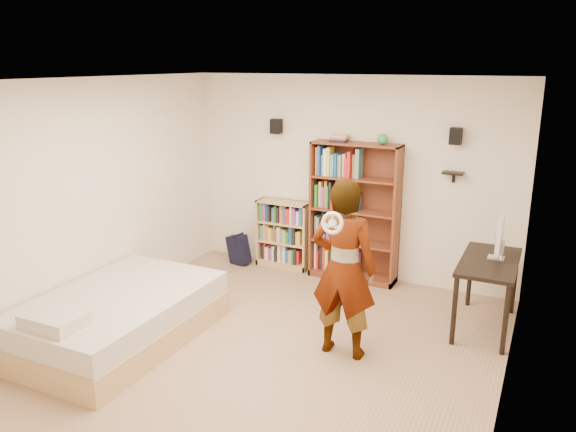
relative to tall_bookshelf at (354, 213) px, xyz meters
name	(u,v)px	position (x,y,z in m)	size (l,w,h in m)	color
ground	(263,353)	(-0.14, -2.33, -0.93)	(4.50, 5.00, 0.01)	tan
room_shell	(261,184)	(-0.14, -2.33, 0.83)	(4.52, 5.02, 2.71)	white
crown_molding	(260,84)	(-0.14, -2.33, 1.74)	(4.50, 5.00, 0.06)	white
speaker_left	(276,126)	(-1.19, 0.07, 1.07)	(0.14, 0.12, 0.20)	black
speaker_right	(456,136)	(1.21, 0.07, 1.07)	(0.14, 0.12, 0.20)	black
wall_shelf	(453,173)	(1.21, 0.08, 0.62)	(0.25, 0.16, 0.03)	black
tall_bookshelf	(354,213)	(0.00, 0.00, 0.00)	(1.17, 0.34, 1.85)	brown
low_bookshelf	(284,234)	(-1.05, 0.03, -0.45)	(0.77, 0.29, 0.96)	tan
computer_desk	(486,294)	(1.80, -0.76, -0.53)	(0.58, 1.17, 0.79)	black
imac	(498,238)	(1.86, -0.67, 0.10)	(0.09, 0.47, 0.47)	silver
daybed	(118,311)	(-1.66, -2.71, -0.61)	(1.41, 2.17, 0.64)	beige
person	(344,269)	(0.57, -1.96, -0.02)	(0.66, 0.43, 1.81)	black
wii_wheel	(332,223)	(0.57, -2.30, 0.53)	(0.21, 0.21, 0.04)	silver
navy_bag	(239,249)	(-1.69, -0.17, -0.71)	(0.33, 0.21, 0.44)	black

